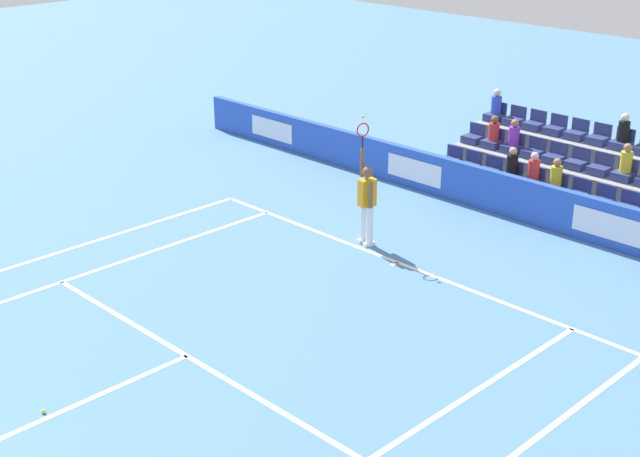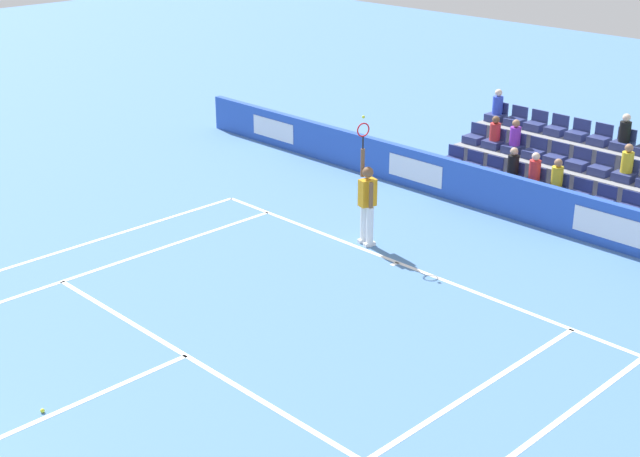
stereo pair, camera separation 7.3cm
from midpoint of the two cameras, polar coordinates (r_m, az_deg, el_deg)
line_baseline at (r=18.88m, az=5.08°, el=-2.16°), size 10.97×0.10×0.01m
line_service at (r=15.54m, az=-8.36°, el=-7.99°), size 8.23×0.10×0.01m
line_centre_service at (r=14.21m, az=-18.97°, el=-12.20°), size 0.10×6.40×0.01m
line_singles_sideline_left at (r=18.50m, az=-17.17°, el=-3.66°), size 0.10×11.89×0.01m
line_doubles_sideline_left at (r=19.64m, az=-19.08°, el=-2.38°), size 0.10×11.89×0.01m
line_centre_mark at (r=18.81m, az=4.88°, el=-2.25°), size 0.10×0.20×0.01m
sponsor_barrier at (r=21.62m, az=11.87°, el=2.08°), size 21.70×0.22×1.02m
tennis_player at (r=19.40m, az=3.12°, el=1.72°), size 0.51×0.41×2.85m
stadium_stand at (r=23.48m, az=15.06°, el=3.50°), size 5.58×2.85×2.16m
loose_tennis_ball at (r=14.53m, az=-17.07°, el=-11.00°), size 0.07×0.07×0.07m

